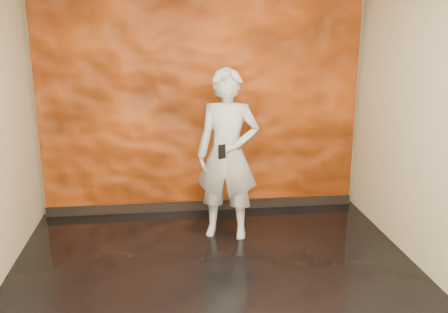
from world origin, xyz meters
TOP-DOWN VIEW (x-y plane):
  - room at (0.00, 0.00)m, footprint 4.02×4.02m
  - feature_wall at (0.00, 1.96)m, footprint 3.90×0.06m
  - baseboard at (0.00, 1.92)m, footprint 3.90×0.04m
  - man at (0.22, 1.13)m, footprint 0.78×0.62m
  - phone at (0.13, 0.88)m, footprint 0.08×0.05m

SIDE VIEW (x-z plane):
  - baseboard at x=0.00m, z-range 0.00..0.12m
  - man at x=0.22m, z-range 0.00..1.88m
  - phone at x=0.13m, z-range 0.97..1.12m
  - feature_wall at x=0.00m, z-range 0.00..2.75m
  - room at x=0.00m, z-range -0.01..2.81m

